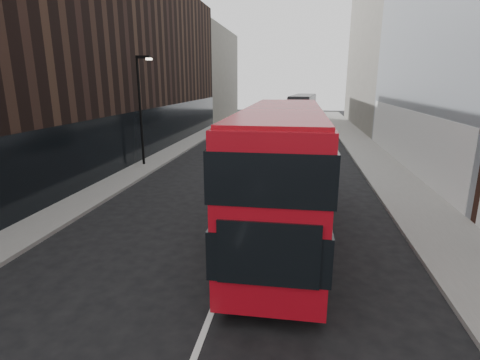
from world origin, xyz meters
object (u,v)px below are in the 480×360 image
at_px(street_lamp, 141,103).
at_px(car_b, 316,147).
at_px(car_a, 295,184).
at_px(red_bus, 282,167).
at_px(grey_bus, 303,108).
at_px(car_c, 293,144).

relative_size(street_lamp, car_b, 1.71).
bearing_deg(car_a, red_bus, -101.94).
height_order(car_a, car_b, car_a).
bearing_deg(street_lamp, car_b, 25.48).
distance_m(grey_bus, car_a, 33.94).
bearing_deg(grey_bus, red_bus, -85.41).
height_order(street_lamp, car_a, street_lamp).
distance_m(street_lamp, grey_bus, 30.06).
height_order(red_bus, grey_bus, red_bus).
distance_m(red_bus, car_c, 16.42).
height_order(grey_bus, car_b, grey_bus).
bearing_deg(street_lamp, car_a, -30.13).
distance_m(car_a, car_b, 11.51).
bearing_deg(red_bus, car_c, 89.47).
bearing_deg(car_a, car_c, 85.96).
distance_m(red_bus, grey_bus, 38.36).
distance_m(street_lamp, car_b, 13.32).
height_order(street_lamp, car_c, street_lamp).
bearing_deg(red_bus, grey_bus, 88.56).
xyz_separation_m(grey_bus, car_c, (-0.83, -22.03, -1.24)).
relative_size(red_bus, car_b, 2.86).
xyz_separation_m(street_lamp, car_a, (10.14, -5.89, -3.41)).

